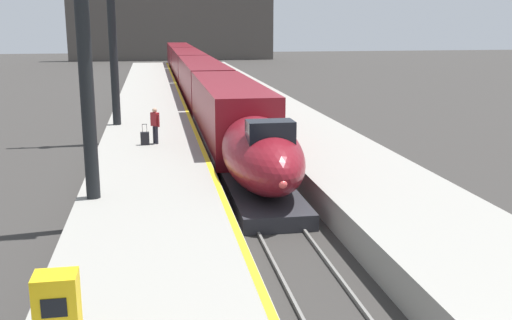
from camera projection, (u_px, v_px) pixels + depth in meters
The scene contains 11 objects.
platform_left at pixel (151, 140), 31.33m from camera, with size 4.80×110.00×1.05m, color gray.
platform_right at pixel (301, 135), 32.68m from camera, with size 4.80×110.00×1.05m, color gray.
platform_left_safety_stripe at pixel (194, 129), 31.59m from camera, with size 0.20×107.80×0.01m, color yellow.
rail_main_left at pixel (209, 137), 34.62m from camera, with size 0.08×110.00×0.12m, color slate.
rail_main_right at pixel (235, 136), 34.87m from camera, with size 0.08×110.00×0.12m, color slate.
highspeed_train_main at pixel (195, 74), 54.09m from camera, with size 2.92×76.10×3.60m.
station_column_mid at pixel (81, 5), 17.89m from camera, with size 4.00×0.68×10.16m.
station_column_far at pixel (111, 14), 31.69m from camera, with size 4.00×0.68×10.08m.
passenger_near_edge at pixel (155, 123), 27.61m from camera, with size 0.42×0.44×1.69m.
rolling_suitcase at pixel (145, 138), 27.49m from camera, with size 0.40×0.22×0.98m.
terminus_back_wall at pixel (172, 20), 104.68m from camera, with size 36.00×2.00×14.00m, color #4C4742.
Camera 1 is at (-3.88, -6.49, 6.59)m, focal length 41.72 mm.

